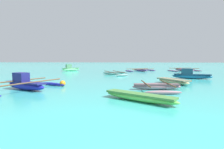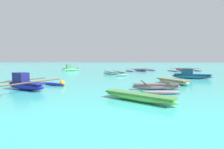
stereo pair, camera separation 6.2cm
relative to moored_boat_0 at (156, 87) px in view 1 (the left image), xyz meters
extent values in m
ellipsoid|color=gray|center=(0.00, 0.00, -0.01)|extent=(2.80, 0.70, 0.33)
cube|color=#624950|center=(0.00, 0.00, 0.12)|extent=(2.58, 0.67, 0.08)
cylinder|color=brown|center=(0.62, 0.06, 0.18)|extent=(0.32, 2.80, 0.07)
cylinder|color=brown|center=(-0.62, -0.06, 0.18)|extent=(0.32, 2.80, 0.07)
ellipsoid|color=gray|center=(-0.13, 1.40, -0.08)|extent=(1.86, 0.37, 0.20)
ellipsoid|color=gray|center=(0.13, -1.40, -0.08)|extent=(1.86, 0.37, 0.20)
ellipsoid|color=#9C6D9E|center=(6.54, 17.17, 0.03)|extent=(2.21, 4.10, 0.42)
cube|color=#624863|center=(6.54, 17.17, 0.20)|extent=(2.06, 3.78, 0.08)
cylinder|color=brown|center=(6.87, 16.32, 0.26)|extent=(3.68, 1.48, 0.07)
cylinder|color=brown|center=(6.20, 18.03, 0.26)|extent=(3.68, 1.48, 0.07)
ellipsoid|color=#9C6D9E|center=(8.36, 17.88, -0.08)|extent=(1.27, 2.87, 0.20)
ellipsoid|color=#9C6D9E|center=(4.71, 16.47, -0.08)|extent=(1.27, 2.87, 0.20)
ellipsoid|color=#66CE53|center=(-1.13, -2.91, -0.02)|extent=(3.11, 2.27, 0.32)
cube|color=#457E3A|center=(-1.13, -2.91, 0.10)|extent=(2.87, 2.11, 0.08)
ellipsoid|color=#BBB884|center=(1.52, 2.58, 0.00)|extent=(2.18, 2.70, 0.36)
cube|color=#747255|center=(1.52, 2.58, 0.14)|extent=(2.03, 2.50, 0.08)
ellipsoid|color=#1B6491|center=(4.05, 6.31, 0.04)|extent=(3.43, 1.48, 0.44)
cube|color=navy|center=(4.05, 6.31, 0.22)|extent=(3.17, 1.39, 0.08)
cube|color=navy|center=(3.64, 6.41, 0.50)|extent=(1.06, 0.79, 0.48)
ellipsoid|color=#71A29D|center=(-3.33, 10.05, -0.03)|extent=(2.53, 1.52, 0.30)
cube|color=#4B6563|center=(-3.33, 10.05, 0.08)|extent=(2.33, 1.41, 0.08)
cylinder|color=brown|center=(-2.81, 10.29, 0.14)|extent=(1.89, 4.00, 0.07)
cylinder|color=brown|center=(-3.85, 9.81, 0.14)|extent=(1.89, 4.00, 0.07)
ellipsoid|color=#71A29D|center=(-4.24, 12.04, -0.08)|extent=(1.46, 0.81, 0.20)
ellipsoid|color=#71A29D|center=(-2.42, 8.07, -0.08)|extent=(1.46, 0.81, 0.20)
ellipsoid|color=#7F4FA0|center=(0.02, 16.56, -0.01)|extent=(2.26, 2.94, 0.33)
cube|color=#523865|center=(0.02, 16.56, 0.11)|extent=(2.09, 2.72, 0.08)
cylinder|color=brown|center=(0.42, 15.96, 0.17)|extent=(3.35, 2.33, 0.07)
cylinder|color=brown|center=(-0.39, 17.15, 0.17)|extent=(3.35, 2.33, 0.07)
ellipsoid|color=#7F4FA0|center=(1.67, 17.69, -0.08)|extent=(1.42, 1.94, 0.20)
ellipsoid|color=#7F4FA0|center=(-1.64, 15.42, -0.08)|extent=(1.42, 1.94, 0.20)
ellipsoid|color=#1E219E|center=(-7.38, -0.84, 0.05)|extent=(3.03, 1.76, 0.46)
cube|color=navy|center=(-7.38, -0.84, 0.24)|extent=(2.80, 1.65, 0.08)
cube|color=navy|center=(-7.73, -0.69, 0.54)|extent=(0.99, 0.82, 0.51)
cylinder|color=brown|center=(-6.76, -1.11, 0.30)|extent=(1.58, 3.58, 0.07)
cylinder|color=brown|center=(-8.01, -0.57, 0.30)|extent=(1.58, 3.58, 0.07)
ellipsoid|color=#1E219E|center=(-6.63, 0.94, -0.08)|extent=(2.10, 1.04, 0.20)
ellipsoid|color=#80E996|center=(-10.62, 15.99, 0.07)|extent=(2.42, 2.35, 0.50)
cube|color=#538D5F|center=(-10.62, 15.99, 0.28)|extent=(2.24, 2.18, 0.08)
cube|color=#538D5F|center=(-10.88, 15.74, 0.59)|extent=(0.88, 0.87, 0.55)
sphere|color=orange|center=(-5.84, 0.74, 0.01)|extent=(0.37, 0.37, 0.37)
camera|label=1|loc=(-1.49, -10.06, 1.51)|focal=28.00mm
camera|label=2|loc=(-1.42, -10.05, 1.51)|focal=28.00mm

